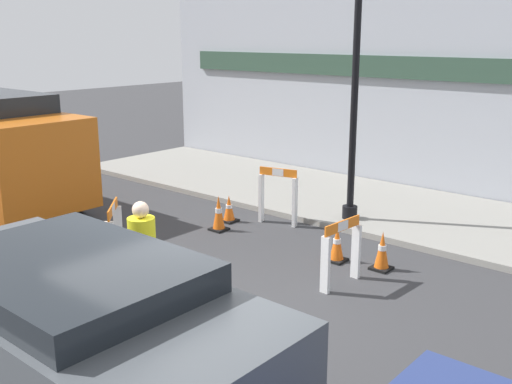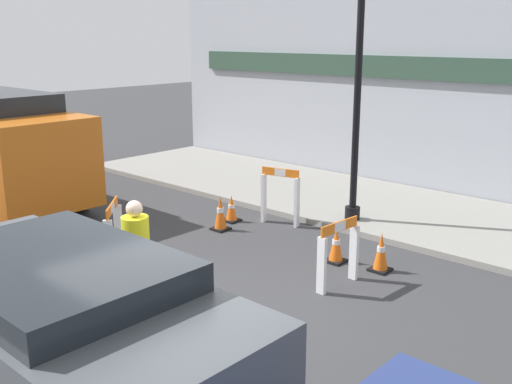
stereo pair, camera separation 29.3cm
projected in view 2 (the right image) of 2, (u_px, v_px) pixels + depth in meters
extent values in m
plane|color=#38383A|center=(187.00, 337.00, 7.20)|extent=(60.00, 60.00, 0.00)
cube|color=gray|center=(431.00, 217.00, 11.71)|extent=(18.00, 3.66, 0.11)
cube|color=#A3A8B2|center=(483.00, 73.00, 12.39)|extent=(18.00, 0.12, 5.50)
cube|color=#2D4738|center=(481.00, 71.00, 12.30)|extent=(16.20, 0.10, 0.50)
cylinder|color=black|center=(352.00, 213.00, 11.39)|extent=(0.29, 0.29, 0.24)
cylinder|color=black|center=(357.00, 108.00, 10.89)|extent=(0.13, 0.13, 4.22)
cube|color=white|center=(119.00, 231.00, 9.67)|extent=(0.14, 0.14, 0.88)
cube|color=white|center=(109.00, 248.00, 8.89)|extent=(0.14, 0.14, 0.88)
cube|color=orange|center=(112.00, 208.00, 9.15)|extent=(0.63, 0.63, 0.15)
cube|color=white|center=(112.00, 208.00, 9.15)|extent=(0.20, 0.20, 0.14)
cube|color=white|center=(322.00, 266.00, 8.30)|extent=(0.14, 0.07, 0.83)
cube|color=white|center=(354.00, 253.00, 8.80)|extent=(0.14, 0.07, 0.83)
cube|color=orange|center=(339.00, 226.00, 8.42)|extent=(0.07, 0.80, 0.15)
cube|color=white|center=(339.00, 226.00, 8.42)|extent=(0.04, 0.24, 0.14)
cube|color=white|center=(297.00, 203.00, 11.19)|extent=(0.09, 0.14, 0.94)
cube|color=white|center=(264.00, 198.00, 11.51)|extent=(0.09, 0.14, 0.94)
cube|color=orange|center=(280.00, 172.00, 11.21)|extent=(0.75, 0.20, 0.15)
cube|color=white|center=(280.00, 172.00, 11.21)|extent=(0.23, 0.08, 0.13)
cube|color=black|center=(336.00, 261.00, 9.56)|extent=(0.30, 0.30, 0.04)
cone|color=orange|center=(336.00, 243.00, 9.49)|extent=(0.22, 0.22, 0.54)
cylinder|color=white|center=(336.00, 242.00, 9.48)|extent=(0.13, 0.13, 0.08)
cube|color=black|center=(232.00, 220.00, 11.65)|extent=(0.30, 0.30, 0.04)
cone|color=orange|center=(231.00, 207.00, 11.58)|extent=(0.22, 0.22, 0.48)
cylinder|color=white|center=(231.00, 206.00, 11.57)|extent=(0.13, 0.13, 0.07)
cube|color=black|center=(121.00, 242.00, 10.42)|extent=(0.30, 0.30, 0.04)
cone|color=orange|center=(120.00, 225.00, 10.34)|extent=(0.22, 0.23, 0.60)
cylinder|color=white|center=(120.00, 223.00, 10.34)|extent=(0.13, 0.13, 0.08)
cube|color=black|center=(221.00, 229.00, 11.14)|extent=(0.30, 0.30, 0.04)
cone|color=orange|center=(220.00, 212.00, 11.05)|extent=(0.22, 0.22, 0.62)
cylinder|color=white|center=(220.00, 210.00, 11.04)|extent=(0.13, 0.13, 0.09)
cube|color=black|center=(380.00, 270.00, 9.20)|extent=(0.30, 0.30, 0.04)
cone|color=orange|center=(381.00, 251.00, 9.12)|extent=(0.23, 0.22, 0.58)
cylinder|color=white|center=(381.00, 249.00, 9.12)|extent=(0.13, 0.13, 0.08)
cylinder|color=#33333D|center=(139.00, 295.00, 7.44)|extent=(0.30, 0.30, 0.77)
cylinder|color=yellow|center=(136.00, 242.00, 7.26)|extent=(0.41, 0.41, 0.64)
sphere|color=beige|center=(134.00, 209.00, 7.15)|extent=(0.25, 0.25, 0.20)
cube|color=#4C5156|center=(60.00, 342.00, 5.34)|extent=(4.14, 1.79, 1.13)
cube|color=#1E2328|center=(55.00, 284.00, 5.20)|extent=(2.28, 1.65, 0.51)
cylinder|color=black|center=(76.00, 321.00, 6.96)|extent=(0.60, 0.18, 0.60)
cylinder|color=black|center=(81.00, 196.00, 12.31)|extent=(0.60, 0.18, 0.60)
cylinder|color=black|center=(11.00, 174.00, 14.28)|extent=(0.60, 0.18, 0.60)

